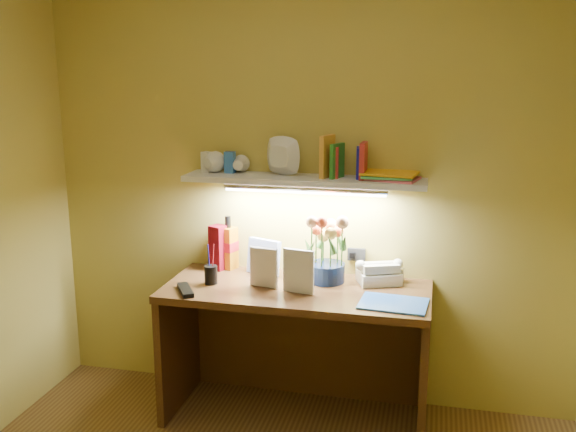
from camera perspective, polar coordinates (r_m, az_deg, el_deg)
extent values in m
cube|color=#3D1E10|center=(3.54, 0.73, -12.14)|extent=(1.40, 0.60, 0.75)
cube|color=#AAAAAE|center=(3.54, 9.61, -5.16)|extent=(0.08, 0.05, 0.08)
cube|color=#5D0511|center=(3.70, -6.20, -2.80)|extent=(0.11, 0.11, 0.26)
cylinder|color=black|center=(3.47, -6.88, -4.66)|extent=(0.09, 0.09, 0.17)
cube|color=black|center=(3.38, -9.11, -6.51)|extent=(0.15, 0.20, 0.02)
cube|color=blue|center=(3.22, 9.36, -7.68)|extent=(0.35, 0.27, 0.01)
imported|color=beige|center=(3.42, -3.40, -4.42)|extent=(0.16, 0.06, 0.22)
imported|color=silver|center=(3.33, -0.44, -4.74)|extent=(0.17, 0.05, 0.23)
cube|color=silver|center=(3.43, 1.40, 3.24)|extent=(1.30, 0.25, 0.03)
imported|color=silver|center=(3.55, -7.18, 4.49)|extent=(0.15, 0.15, 0.09)
imported|color=silver|center=(3.52, -4.48, 4.45)|extent=(0.10, 0.10, 0.09)
imported|color=silver|center=(3.44, -0.89, 3.98)|extent=(0.27, 0.27, 0.05)
cube|color=silver|center=(3.60, -7.24, 4.78)|extent=(0.06, 0.06, 0.11)
cube|color=blue|center=(3.56, -5.18, 4.78)|extent=(0.06, 0.05, 0.12)
cube|color=#A72626|center=(3.41, 4.41, 4.83)|extent=(0.02, 0.11, 0.17)
cube|color=gold|center=(3.40, 3.51, 5.31)|extent=(0.06, 0.14, 0.22)
cube|color=#1317A2|center=(3.40, 6.31, 4.73)|extent=(0.04, 0.12, 0.16)
cube|color=#2B7F26|center=(3.39, 4.39, 4.91)|extent=(0.06, 0.12, 0.18)
cube|color=#A72626|center=(3.38, 6.72, 4.91)|extent=(0.03, 0.14, 0.19)
cube|color=#D7536D|center=(3.39, 9.10, 3.31)|extent=(0.31, 0.26, 0.01)
cube|color=#4EC36A|center=(3.38, 8.89, 3.53)|extent=(0.27, 0.20, 0.01)
cube|color=orange|center=(3.38, 9.04, 3.79)|extent=(0.30, 0.24, 0.01)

